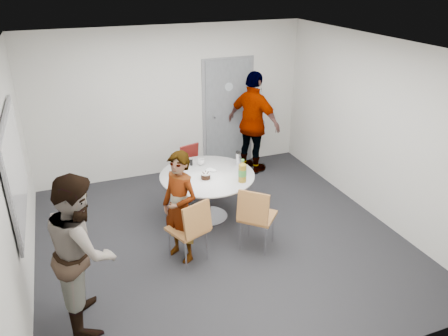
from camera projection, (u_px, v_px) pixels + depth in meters
name	position (u px, v px, depth m)	size (l,w,h in m)	color
floor	(220.00, 238.00, 6.31)	(5.00, 5.00, 0.00)	black
ceiling	(219.00, 48.00, 5.18)	(5.00, 5.00, 0.00)	silver
wall_back	(171.00, 102.00, 7.86)	(5.00, 5.00, 0.00)	silver
wall_left	(12.00, 183.00, 4.93)	(5.00, 5.00, 0.00)	silver
wall_right	(375.00, 129.00, 6.56)	(5.00, 5.00, 0.00)	silver
wall_front	(324.00, 261.00, 3.62)	(5.00, 5.00, 0.00)	silver
door	(228.00, 113.00, 8.34)	(1.02, 0.17, 2.12)	slate
whiteboard	(15.00, 168.00, 5.07)	(0.04, 1.90, 1.25)	gray
table	(210.00, 180.00, 6.57)	(1.42, 1.42, 1.09)	white
chair_near_left	(192.00, 226.00, 5.57)	(0.57, 0.60, 0.92)	brown
chair_near_right	(255.00, 213.00, 5.83)	(0.65, 0.65, 0.94)	brown
chair_far	(192.00, 163.00, 7.54)	(0.47, 0.50, 0.80)	maroon
person_main	(180.00, 207.00, 5.60)	(0.56, 0.36, 1.52)	#A5C6EA
person_left	(82.00, 250.00, 4.57)	(0.85, 0.66, 1.75)	white
person_right	(254.00, 123.00, 8.02)	(1.12, 0.47, 1.91)	black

